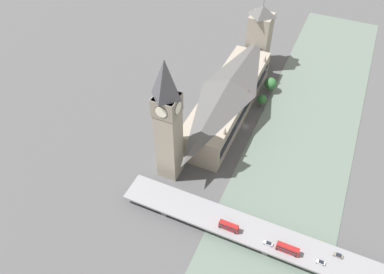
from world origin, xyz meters
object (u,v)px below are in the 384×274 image
(car_southbound_lead, at_px, (338,255))
(double_decker_bus_mid, at_px, (229,226))
(car_northbound_mid, at_px, (321,262))
(clock_tower, at_px, (168,120))
(victoria_tower, at_px, (259,37))
(car_northbound_tail, at_px, (268,243))
(double_decker_bus_lead, at_px, (288,249))
(parliament_hall, at_px, (228,97))
(road_bridge, at_px, (269,239))

(car_southbound_lead, bearing_deg, double_decker_bus_mid, 8.23)
(car_northbound_mid, relative_size, car_southbound_lead, 0.94)
(clock_tower, relative_size, car_northbound_mid, 18.58)
(victoria_tower, height_order, car_northbound_tail, victoria_tower)
(double_decker_bus_lead, bearing_deg, parliament_hall, -54.82)
(clock_tower, bearing_deg, victoria_tower, -95.33)
(clock_tower, xyz_separation_m, car_southbound_lead, (-97.77, 18.56, -34.43))
(road_bridge, distance_m, double_decker_bus_lead, 10.80)
(double_decker_bus_lead, distance_m, car_southbound_lead, 24.04)
(parliament_hall, height_order, car_northbound_tail, parliament_hall)
(victoria_tower, height_order, road_bridge, victoria_tower)
(clock_tower, bearing_deg, car_southbound_lead, 169.25)
(victoria_tower, distance_m, double_decker_bus_mid, 159.15)
(double_decker_bus_lead, relative_size, car_northbound_tail, 2.44)
(double_decker_bus_mid, height_order, car_northbound_mid, double_decker_bus_mid)
(parliament_hall, height_order, car_northbound_mid, parliament_hall)
(double_decker_bus_lead, bearing_deg, road_bridge, -22.82)
(clock_tower, relative_size, double_decker_bus_lead, 7.10)
(parliament_hall, relative_size, double_decker_bus_mid, 10.63)
(parliament_hall, relative_size, car_northbound_tail, 23.78)
(car_southbound_lead, bearing_deg, car_northbound_tail, 13.31)
(clock_tower, height_order, double_decker_bus_lead, clock_tower)
(parliament_hall, distance_m, car_northbound_mid, 118.87)
(clock_tower, relative_size, car_southbound_lead, 17.43)
(clock_tower, height_order, car_northbound_tail, clock_tower)
(clock_tower, height_order, victoria_tower, clock_tower)
(road_bridge, bearing_deg, victoria_tower, -70.41)
(parliament_hall, relative_size, double_decker_bus_lead, 9.74)
(car_northbound_tail, height_order, car_southbound_lead, car_northbound_tail)
(double_decker_bus_lead, height_order, car_southbound_lead, double_decker_bus_lead)
(parliament_hall, xyz_separation_m, road_bridge, (-53.64, 85.44, -9.11))
(double_decker_bus_lead, distance_m, car_northbound_mid, 15.97)
(victoria_tower, relative_size, car_southbound_lead, 11.94)
(double_decker_bus_lead, height_order, car_northbound_mid, double_decker_bus_lead)
(victoria_tower, height_order, double_decker_bus_lead, victoria_tower)
(double_decker_bus_lead, bearing_deg, car_southbound_lead, -161.38)
(parliament_hall, xyz_separation_m, car_northbound_mid, (-78.85, 88.66, -7.34))
(victoria_tower, xyz_separation_m, double_decker_bus_mid, (-33.36, 154.77, -16.20))
(victoria_tower, distance_m, car_southbound_lead, 171.31)
(double_decker_bus_mid, relative_size, car_southbound_lead, 2.25)
(road_bridge, height_order, car_southbound_lead, car_southbound_lead)
(car_northbound_mid, xyz_separation_m, car_southbound_lead, (-6.87, -6.94, -0.02))
(road_bridge, height_order, double_decker_bus_lead, double_decker_bus_lead)
(road_bridge, relative_size, car_northbound_mid, 37.76)
(road_bridge, bearing_deg, car_northbound_tail, 93.14)
(double_decker_bus_mid, bearing_deg, car_northbound_mid, -179.19)
(car_northbound_mid, bearing_deg, road_bridge, -7.29)
(clock_tower, distance_m, double_decker_bus_lead, 85.89)
(double_decker_bus_lead, height_order, double_decker_bus_mid, double_decker_bus_lead)
(parliament_hall, bearing_deg, double_decker_bus_mid, 110.45)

